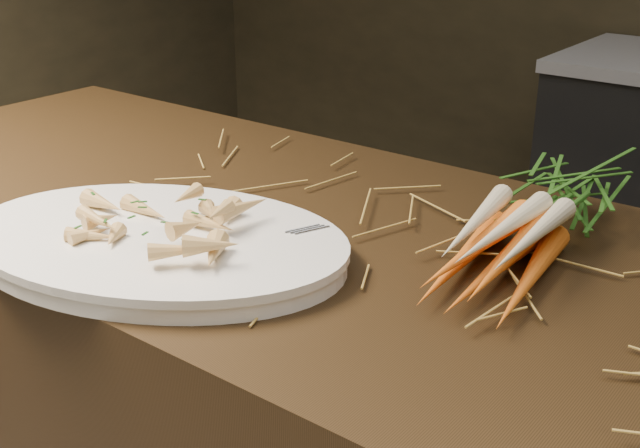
% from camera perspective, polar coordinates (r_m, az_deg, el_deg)
% --- Properties ---
extents(straw_bedding, '(1.40, 0.60, 0.02)m').
position_cam_1_polar(straw_bedding, '(0.99, 11.43, -3.29)').
color(straw_bedding, olive).
rests_on(straw_bedding, main_counter).
extents(root_veg_bunch, '(0.19, 0.50, 0.09)m').
position_cam_1_polar(root_veg_bunch, '(1.09, 15.21, 0.83)').
color(root_veg_bunch, '#F1560A').
rests_on(root_veg_bunch, main_counter).
extents(serving_platter, '(0.58, 0.48, 0.03)m').
position_cam_1_polar(serving_platter, '(1.05, -11.52, -1.57)').
color(serving_platter, white).
rests_on(serving_platter, main_counter).
extents(roasted_veg_heap, '(0.29, 0.25, 0.06)m').
position_cam_1_polar(roasted_veg_heap, '(1.03, -11.70, 0.52)').
color(roasted_veg_heap, tan).
rests_on(roasted_veg_heap, serving_platter).
extents(serving_fork, '(0.09, 0.18, 0.00)m').
position_cam_1_polar(serving_fork, '(0.95, -2.91, -2.76)').
color(serving_fork, silver).
rests_on(serving_fork, serving_platter).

